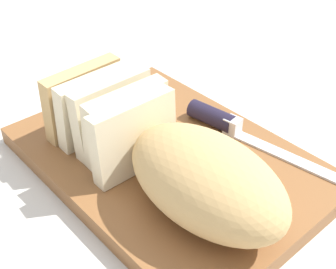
{
  "coord_description": "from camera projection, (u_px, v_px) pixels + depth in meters",
  "views": [
    {
      "loc": [
        -0.34,
        0.29,
        0.38
      ],
      "look_at": [
        0.0,
        0.0,
        0.05
      ],
      "focal_mm": 48.08,
      "sensor_mm": 36.0,
      "label": 1
    }
  ],
  "objects": [
    {
      "name": "ground_plane",
      "position": [
        168.0,
        168.0,
        0.59
      ],
      "size": [
        3.0,
        3.0,
        0.0
      ],
      "primitive_type": "plane",
      "color": "beige"
    },
    {
      "name": "cutting_board",
      "position": [
        168.0,
        161.0,
        0.58
      ],
      "size": [
        0.4,
        0.28,
        0.02
      ],
      "primitive_type": "cube",
      "rotation": [
        0.0,
        0.0,
        0.03
      ],
      "color": "brown",
      "rests_on": "ground_plane"
    },
    {
      "name": "bread_loaf",
      "position": [
        168.0,
        155.0,
        0.5
      ],
      "size": [
        0.34,
        0.13,
        0.09
      ],
      "rotation": [
        0.0,
        0.0,
        0.06
      ],
      "color": "tan",
      "rests_on": "cutting_board"
    },
    {
      "name": "bread_knife",
      "position": [
        231.0,
        126.0,
        0.61
      ],
      "size": [
        0.3,
        0.07,
        0.03
      ],
      "rotation": [
        0.0,
        0.0,
        3.32
      ],
      "color": "silver",
      "rests_on": "cutting_board"
    },
    {
      "name": "crumb_near_knife",
      "position": [
        135.0,
        163.0,
        0.55
      ],
      "size": [
        0.01,
        0.01,
        0.01
      ],
      "primitive_type": "sphere",
      "color": "#996633",
      "rests_on": "cutting_board"
    },
    {
      "name": "crumb_near_loaf",
      "position": [
        133.0,
        148.0,
        0.58
      ],
      "size": [
        0.0,
        0.0,
        0.0
      ],
      "primitive_type": "sphere",
      "color": "#996633",
      "rests_on": "cutting_board"
    }
  ]
}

